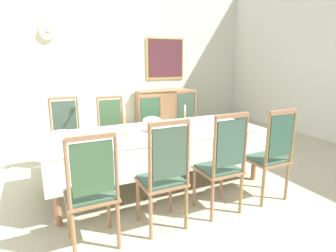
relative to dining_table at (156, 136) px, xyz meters
The scene contains 23 objects.
ground 0.70m from the dining_table, 90.00° to the left, with size 8.12×6.98×0.04m, color #B5B899.
back_wall 3.73m from the dining_table, 90.00° to the left, with size 8.12×0.08×3.55m, color silver.
dining_table is the anchor object (origin of this frame).
tablecloth 0.02m from the dining_table, 90.00° to the right, with size 2.82×1.14×0.39m.
chair_south_a 1.41m from the dining_table, 136.91° to the right, with size 0.44×0.42×1.10m.
chair_north_a 1.41m from the dining_table, 136.84° to the left, with size 0.44×0.42×1.13m.
chair_south_b 1.03m from the dining_table, 109.30° to the right, with size 0.44×0.42×1.14m.
chair_north_b 1.03m from the dining_table, 109.34° to the left, with size 0.44×0.42×1.11m.
chair_south_c 1.03m from the dining_table, 70.01° to the right, with size 0.44×0.42×1.15m.
chair_north_c 1.03m from the dining_table, 69.95° to the left, with size 0.44×0.42×1.09m.
chair_south_d 1.43m from the dining_table, 42.52° to the right, with size 0.44×0.42×1.13m.
chair_north_d 1.43m from the dining_table, 42.54° to the left, with size 0.44×0.42×1.14m.
soup_tureen 0.19m from the dining_table, behind, with size 0.27×0.27×0.22m.
candlestick_west 0.48m from the dining_table, behind, with size 0.07×0.07×0.36m.
candlestick_east 0.47m from the dining_table, ahead, with size 0.07×0.07×0.32m.
bowl_near_left 0.68m from the dining_table, 140.03° to the right, with size 0.19×0.19×0.04m.
bowl_near_right 0.51m from the dining_table, 119.13° to the right, with size 0.14×0.14×0.03m.
bowl_far_left 1.21m from the dining_table, 160.93° to the left, with size 0.19×0.19×0.04m.
spoon_primary 0.76m from the dining_table, 147.66° to the right, with size 0.03×0.18×0.01m.
spoon_secondary 0.54m from the dining_table, 130.38° to the right, with size 0.05×0.18×0.01m.
sideboard 3.63m from the dining_table, 63.70° to the left, with size 1.44×0.48×0.90m.
mounted_clock 3.96m from the dining_table, 106.71° to the left, with size 0.32×0.06×0.32m.
framed_painting 4.06m from the dining_table, 63.10° to the left, with size 1.06×0.05×1.05m.
Camera 1 is at (-1.38, -3.26, 1.67)m, focal length 29.50 mm.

